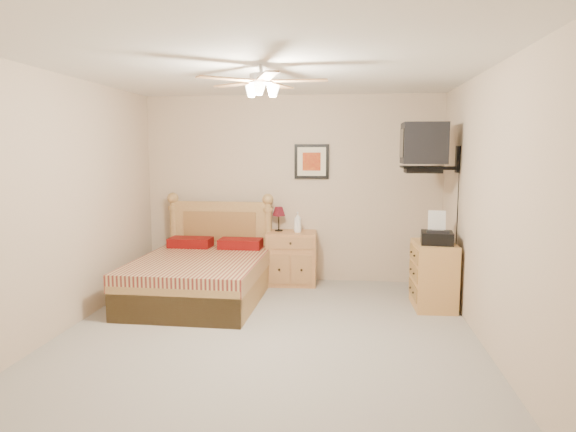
# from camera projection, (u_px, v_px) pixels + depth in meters

# --- Properties ---
(floor) EXTENTS (4.50, 4.50, 0.00)m
(floor) POSITION_uv_depth(u_px,v_px,m) (266.00, 337.00, 4.89)
(floor) COLOR gray
(floor) RESTS_ON ground
(ceiling) EXTENTS (4.00, 4.50, 0.04)m
(ceiling) POSITION_uv_depth(u_px,v_px,m) (265.00, 68.00, 4.57)
(ceiling) COLOR white
(ceiling) RESTS_ON ground
(wall_back) EXTENTS (4.00, 0.04, 2.50)m
(wall_back) POSITION_uv_depth(u_px,v_px,m) (292.00, 189.00, 6.95)
(wall_back) COLOR #C3AC90
(wall_back) RESTS_ON ground
(wall_front) EXTENTS (4.00, 0.04, 2.50)m
(wall_front) POSITION_uv_depth(u_px,v_px,m) (193.00, 258.00, 2.51)
(wall_front) COLOR #C3AC90
(wall_front) RESTS_ON ground
(wall_left) EXTENTS (0.04, 4.50, 2.50)m
(wall_left) POSITION_uv_depth(u_px,v_px,m) (61.00, 205.00, 4.96)
(wall_left) COLOR #C3AC90
(wall_left) RESTS_ON ground
(wall_right) EXTENTS (0.04, 4.50, 2.50)m
(wall_right) POSITION_uv_depth(u_px,v_px,m) (490.00, 210.00, 4.50)
(wall_right) COLOR #C3AC90
(wall_right) RESTS_ON ground
(bed) EXTENTS (1.46, 1.89, 1.20)m
(bed) POSITION_uv_depth(u_px,v_px,m) (199.00, 250.00, 6.03)
(bed) COLOR #9E7242
(bed) RESTS_ON ground
(nightstand) EXTENTS (0.66, 0.51, 0.70)m
(nightstand) POSITION_uv_depth(u_px,v_px,m) (292.00, 258.00, 6.82)
(nightstand) COLOR #A66A40
(nightstand) RESTS_ON ground
(table_lamp) EXTENTS (0.19, 0.19, 0.33)m
(table_lamp) POSITION_uv_depth(u_px,v_px,m) (279.00, 219.00, 6.83)
(table_lamp) COLOR maroon
(table_lamp) RESTS_ON nightstand
(lotion_bottle) EXTENTS (0.12, 0.12, 0.27)m
(lotion_bottle) POSITION_uv_depth(u_px,v_px,m) (298.00, 222.00, 6.73)
(lotion_bottle) COLOR white
(lotion_bottle) RESTS_ON nightstand
(framed_picture) EXTENTS (0.46, 0.04, 0.46)m
(framed_picture) POSITION_uv_depth(u_px,v_px,m) (312.00, 162.00, 6.85)
(framed_picture) COLOR black
(framed_picture) RESTS_ON wall_back
(dresser) EXTENTS (0.46, 0.64, 0.74)m
(dresser) POSITION_uv_depth(u_px,v_px,m) (433.00, 275.00, 5.79)
(dresser) COLOR #C49045
(dresser) RESTS_ON ground
(fax_machine) EXTENTS (0.37, 0.39, 0.36)m
(fax_machine) POSITION_uv_depth(u_px,v_px,m) (437.00, 228.00, 5.63)
(fax_machine) COLOR black
(fax_machine) RESTS_ON dresser
(magazine_lower) EXTENTS (0.32, 0.36, 0.03)m
(magazine_lower) POSITION_uv_depth(u_px,v_px,m) (426.00, 238.00, 5.93)
(magazine_lower) COLOR tan
(magazine_lower) RESTS_ON dresser
(magazine_upper) EXTENTS (0.19, 0.25, 0.02)m
(magazine_upper) POSITION_uv_depth(u_px,v_px,m) (429.00, 236.00, 5.94)
(magazine_upper) COLOR tan
(magazine_upper) RESTS_ON magazine_lower
(wall_tv) EXTENTS (0.56, 0.46, 0.58)m
(wall_tv) POSITION_uv_depth(u_px,v_px,m) (437.00, 147.00, 5.78)
(wall_tv) COLOR black
(wall_tv) RESTS_ON wall_right
(ceiling_fan) EXTENTS (1.14, 1.14, 0.28)m
(ceiling_fan) POSITION_uv_depth(u_px,v_px,m) (261.00, 81.00, 4.39)
(ceiling_fan) COLOR white
(ceiling_fan) RESTS_ON ceiling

